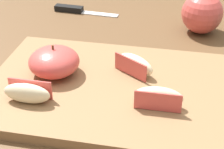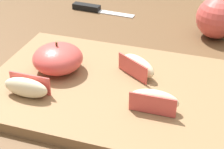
{
  "view_description": "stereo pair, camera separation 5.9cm",
  "coord_description": "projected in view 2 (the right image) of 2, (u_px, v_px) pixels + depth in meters",
  "views": [
    {
      "loc": [
        0.02,
        -0.59,
        1.12
      ],
      "look_at": [
        -0.08,
        -0.1,
        0.8
      ],
      "focal_mm": 59.08,
      "sensor_mm": 36.0,
      "label": 1
    },
    {
      "loc": [
        0.08,
        -0.57,
        1.12
      ],
      "look_at": [
        -0.08,
        -0.1,
        0.8
      ],
      "focal_mm": 59.08,
      "sensor_mm": 36.0,
      "label": 2
    }
  ],
  "objects": [
    {
      "name": "apple_wedge_near_knife",
      "position": [
        138.0,
        66.0,
        0.62
      ],
      "size": [
        0.07,
        0.06,
        0.03
      ],
      "color": "beige",
      "rests_on": "cutting_board"
    },
    {
      "name": "cutting_board",
      "position": [
        112.0,
        89.0,
        0.61
      ],
      "size": [
        0.41,
        0.28,
        0.02
      ],
      "color": "olive",
      "rests_on": "dining_table"
    },
    {
      "name": "apple_wedge_left",
      "position": [
        26.0,
        87.0,
        0.57
      ],
      "size": [
        0.07,
        0.03,
        0.03
      ],
      "color": "beige",
      "rests_on": "cutting_board"
    },
    {
      "name": "dining_table",
      "position": [
        165.0,
        121.0,
        0.73
      ],
      "size": [
        1.3,
        0.78,
        0.77
      ],
      "color": "brown",
      "rests_on": "ground_plane"
    },
    {
      "name": "paring_knife",
      "position": [
        91.0,
        8.0,
        0.91
      ],
      "size": [
        0.16,
        0.03,
        0.01
      ],
      "color": "silver",
      "rests_on": "dining_table"
    },
    {
      "name": "apple_wedge_back",
      "position": [
        152.0,
        100.0,
        0.54
      ],
      "size": [
        0.07,
        0.03,
        0.03
      ],
      "color": "beige",
      "rests_on": "cutting_board"
    },
    {
      "name": "apple_half_skin_up",
      "position": [
        58.0,
        58.0,
        0.63
      ],
      "size": [
        0.09,
        0.09,
        0.05
      ],
      "color": "#D14C47",
      "rests_on": "cutting_board"
    },
    {
      "name": "whole_apple_pink_lady",
      "position": [
        217.0,
        18.0,
        0.77
      ],
      "size": [
        0.09,
        0.09,
        0.1
      ],
      "color": "#D14C47",
      "rests_on": "dining_table"
    }
  ]
}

